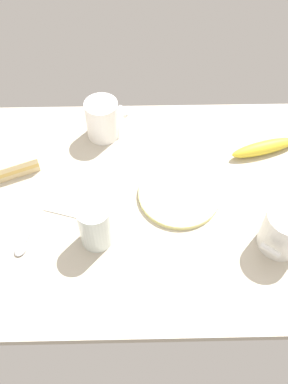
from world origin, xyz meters
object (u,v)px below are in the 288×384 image
object	(u,v)px
sandwich_main	(14,158)
spoon	(25,241)
plate_of_food	(179,194)
coffee_mug_milky	(102,119)
banana	(264,148)
paper_napkin	(88,191)
coffee_mug_black	(285,230)
glass_of_milk	(95,227)

from	to	relation	value
sandwich_main	spoon	xyz separation A→B (cm)	(-5.53, 22.13, -1.82)
plate_of_food	spoon	distance (cm)	35.90
coffee_mug_milky	banana	size ratio (longest dim) A/B	0.60
coffee_mug_milky	paper_napkin	xyz separation A→B (cm)	(3.00, 18.65, -5.17)
plate_of_food	spoon	size ratio (longest dim) A/B	1.64
sandwich_main	paper_napkin	size ratio (longest dim) A/B	0.81
sandwich_main	coffee_mug_black	bearing A→B (deg)	158.67
coffee_mug_milky	spoon	size ratio (longest dim) A/B	0.92
coffee_mug_milky	sandwich_main	size ratio (longest dim) A/B	0.83
banana	spoon	world-z (taller)	banana
plate_of_food	coffee_mug_black	bearing A→B (deg)	147.80
coffee_mug_black	coffee_mug_milky	distance (cm)	51.07
coffee_mug_milky	spoon	bearing A→B (deg)	63.76
spoon	sandwich_main	bearing A→B (deg)	-75.98
spoon	paper_napkin	distance (cm)	18.50
sandwich_main	coffee_mug_milky	bearing A→B (deg)	-155.11
plate_of_food	coffee_mug_milky	distance (cm)	27.73
sandwich_main	paper_napkin	world-z (taller)	sandwich_main
coffee_mug_milky	glass_of_milk	world-z (taller)	glass_of_milk
plate_of_food	coffee_mug_black	world-z (taller)	coffee_mug_black
banana	coffee_mug_black	bearing A→B (deg)	86.51
paper_napkin	coffee_mug_milky	bearing A→B (deg)	-99.13
glass_of_milk	paper_napkin	distance (cm)	14.09
coffee_mug_black	coffee_mug_milky	bearing A→B (deg)	-40.73
coffee_mug_black	banana	distance (cm)	26.40
banana	spoon	xyz separation A→B (cm)	(56.07, 24.80, -1.32)
spoon	paper_napkin	bearing A→B (deg)	-133.72
glass_of_milk	spoon	size ratio (longest dim) A/B	0.96
coffee_mug_milky	sandwich_main	bearing A→B (deg)	24.89
plate_of_food	sandwich_main	bearing A→B (deg)	-14.90
coffee_mug_black	paper_napkin	xyz separation A→B (cm)	(41.70, -14.67, -5.11)
plate_of_food	banana	size ratio (longest dim) A/B	1.08
coffee_mug_black	spoon	xyz separation A→B (cm)	(54.48, -1.31, -4.88)
plate_of_food	spoon	bearing A→B (deg)	18.88
spoon	glass_of_milk	bearing A→B (deg)	-178.57
banana	sandwich_main	bearing A→B (deg)	2.49
paper_napkin	coffee_mug_black	bearing A→B (deg)	160.61
sandwich_main	plate_of_food	bearing A→B (deg)	165.10
glass_of_milk	paper_napkin	world-z (taller)	glass_of_milk
plate_of_food	sandwich_main	size ratio (longest dim) A/B	1.49
coffee_mug_milky	paper_napkin	distance (cm)	19.58
coffee_mug_milky	coffee_mug_black	bearing A→B (deg)	139.27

